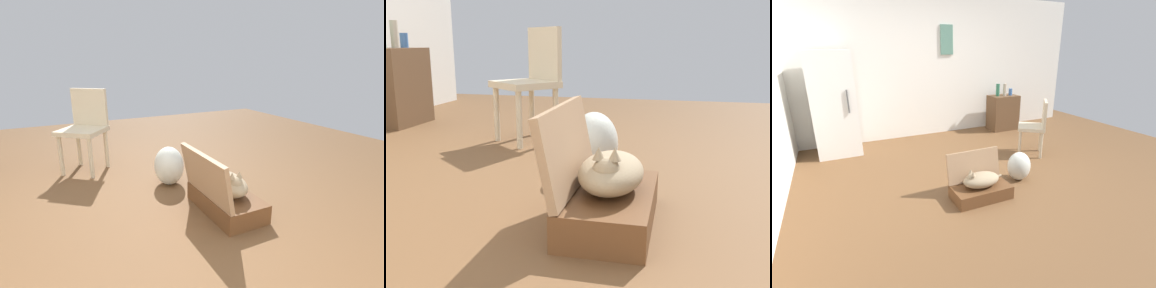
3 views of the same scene
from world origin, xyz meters
The scene contains 9 objects.
ground_plane centered at (0.00, 0.00, 0.00)m, with size 7.68×7.68×0.00m, color brown.
suitcase_base centered at (-0.35, -0.50, 0.08)m, with size 0.67×0.37×0.15m, color brown.
suitcase_lid centered at (-0.35, -0.31, 0.34)m, with size 0.67×0.37×0.04m, color #9B7756.
cat centered at (-0.36, -0.50, 0.24)m, with size 0.52×0.27×0.22m.
plastic_bag_white centered at (0.33, -0.29, 0.19)m, with size 0.31×0.28×0.38m, color silver.
side_table centered at (1.47, 1.85, 0.36)m, with size 0.59×0.40×0.72m, color brown.
vase_short centered at (1.61, 1.82, 0.79)m, with size 0.07×0.07×0.14m, color #38609E.
vase_round centered at (1.47, 1.82, 0.84)m, with size 0.07×0.07×0.25m, color #B7AD99.
chair centered at (1.12, 0.37, 0.49)m, with size 0.59×0.59×0.89m.
Camera 2 is at (-2.10, -0.78, 0.78)m, focal length 40.37 mm.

